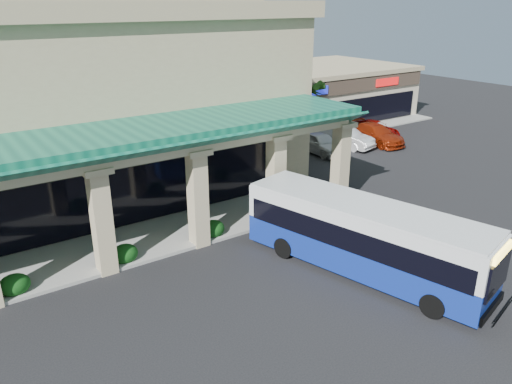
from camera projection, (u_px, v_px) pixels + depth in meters
ground at (320, 271)px, 21.45m from camera, size 110.00×110.00×0.00m
main_building at (21, 102)px, 27.40m from camera, size 30.80×14.80×11.35m
arcade at (77, 201)px, 21.37m from camera, size 30.00×6.20×5.70m
strip_mall at (295, 93)px, 48.55m from camera, size 22.50×12.50×4.90m
palm_0 at (308, 122)px, 33.22m from camera, size 2.40×2.40×6.60m
palm_1 at (291, 118)px, 36.20m from camera, size 2.40×2.40×5.80m
broadleaf_tree at (231, 116)px, 39.14m from camera, size 2.60×2.60×4.81m
transit_bus at (363, 239)px, 20.88m from camera, size 5.19×11.47×3.12m
pedestrian at (379, 226)px, 23.66m from camera, size 0.57×0.74×1.82m
car_silver at (319, 143)px, 37.86m from camera, size 2.09×4.85×1.63m
car_white at (345, 137)px, 39.44m from camera, size 2.66×5.10×1.60m
car_red at (376, 134)px, 40.42m from camera, size 2.53×5.51×1.56m
car_gray at (375, 129)px, 42.35m from camera, size 2.74×5.05×1.34m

